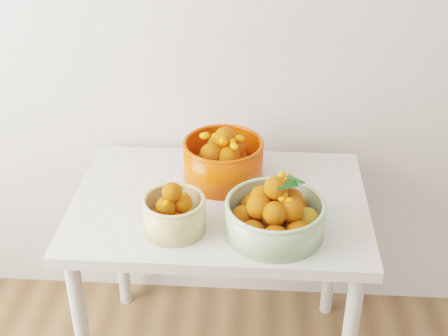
% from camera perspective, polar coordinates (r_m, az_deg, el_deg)
% --- Properties ---
extents(table, '(1.00, 0.70, 0.75)m').
position_cam_1_polar(table, '(2.18, -0.41, -5.02)').
color(table, silver).
rests_on(table, ground).
extents(bowl_cream, '(0.26, 0.26, 0.17)m').
position_cam_1_polar(bowl_cream, '(1.95, -4.55, -4.10)').
color(bowl_cream, tan).
rests_on(bowl_cream, table).
extents(bowl_green, '(0.41, 0.41, 0.20)m').
position_cam_1_polar(bowl_green, '(1.93, 4.71, -4.31)').
color(bowl_green, '#95B582').
rests_on(bowl_green, table).
extents(bowl_orange, '(0.31, 0.31, 0.20)m').
position_cam_1_polar(bowl_orange, '(2.19, -0.06, 0.77)').
color(bowl_orange, '#E93205').
rests_on(bowl_orange, table).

